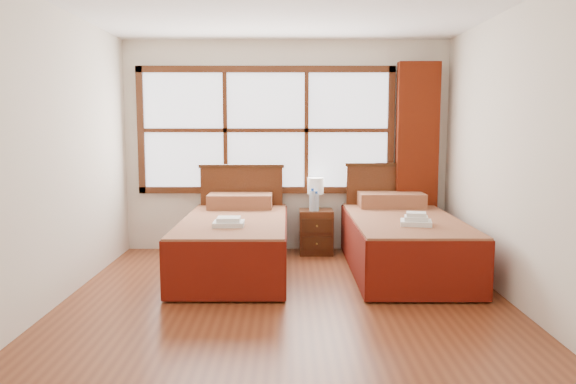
{
  "coord_description": "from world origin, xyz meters",
  "views": [
    {
      "loc": [
        0.01,
        -4.75,
        1.58
      ],
      "look_at": [
        0.02,
        0.7,
        0.92
      ],
      "focal_mm": 35.0,
      "sensor_mm": 36.0,
      "label": 1
    }
  ],
  "objects": [
    {
      "name": "lamp",
      "position": [
        0.36,
        2.09,
        0.81
      ],
      "size": [
        0.2,
        0.2,
        0.38
      ],
      "color": "gold",
      "rests_on": "nightstand"
    },
    {
      "name": "floor",
      "position": [
        0.0,
        0.0,
        0.0
      ],
      "size": [
        4.5,
        4.5,
        0.0
      ],
      "primitive_type": "plane",
      "color": "brown",
      "rests_on": "ground"
    },
    {
      "name": "bed_left",
      "position": [
        -0.55,
        1.2,
        0.33
      ],
      "size": [
        1.11,
        2.16,
        1.08
      ],
      "color": "#371B0B",
      "rests_on": "floor"
    },
    {
      "name": "bed_right",
      "position": [
        1.26,
        1.2,
        0.34
      ],
      "size": [
        1.13,
        2.19,
        1.1
      ],
      "color": "#371B0B",
      "rests_on": "floor"
    },
    {
      "name": "bottle_near",
      "position": [
        0.31,
        1.92,
        0.66
      ],
      "size": [
        0.07,
        0.07,
        0.27
      ],
      "color": "silver",
      "rests_on": "nightstand"
    },
    {
      "name": "towels_right",
      "position": [
        1.28,
        0.69,
        0.64
      ],
      "size": [
        0.34,
        0.32,
        0.13
      ],
      "rotation": [
        0.0,
        0.0,
        -0.2
      ],
      "color": "white",
      "rests_on": "bed_right"
    },
    {
      "name": "curtain",
      "position": [
        1.6,
        2.11,
        1.17
      ],
      "size": [
        0.5,
        0.16,
        2.3
      ],
      "primitive_type": "cube",
      "color": "#611A09",
      "rests_on": "wall_back"
    },
    {
      "name": "wall_left",
      "position": [
        -2.0,
        0.0,
        1.3
      ],
      "size": [
        0.0,
        4.5,
        4.5
      ],
      "primitive_type": "plane",
      "rotation": [
        1.57,
        0.0,
        1.57
      ],
      "color": "silver",
      "rests_on": "floor"
    },
    {
      "name": "bottle_far",
      "position": [
        0.37,
        1.93,
        0.65
      ],
      "size": [
        0.06,
        0.06,
        0.24
      ],
      "color": "silver",
      "rests_on": "nightstand"
    },
    {
      "name": "towels_left",
      "position": [
        -0.56,
        0.7,
        0.62
      ],
      "size": [
        0.3,
        0.27,
        0.09
      ],
      "rotation": [
        0.0,
        0.0,
        0.02
      ],
      "color": "white",
      "rests_on": "bed_left"
    },
    {
      "name": "nightstand",
      "position": [
        0.37,
        1.99,
        0.27
      ],
      "size": [
        0.4,
        0.4,
        0.54
      ],
      "color": "#492210",
      "rests_on": "floor"
    },
    {
      "name": "wall_right",
      "position": [
        2.0,
        0.0,
        1.3
      ],
      "size": [
        0.0,
        4.5,
        4.5
      ],
      "primitive_type": "plane",
      "rotation": [
        1.57,
        0.0,
        -1.57
      ],
      "color": "silver",
      "rests_on": "floor"
    },
    {
      "name": "window",
      "position": [
        -0.25,
        2.21,
        1.5
      ],
      "size": [
        3.16,
        0.06,
        1.56
      ],
      "color": "white",
      "rests_on": "wall_back"
    },
    {
      "name": "wall_back",
      "position": [
        0.0,
        2.25,
        1.3
      ],
      "size": [
        4.0,
        0.0,
        4.0
      ],
      "primitive_type": "plane",
      "rotation": [
        1.57,
        0.0,
        0.0
      ],
      "color": "silver",
      "rests_on": "floor"
    }
  ]
}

